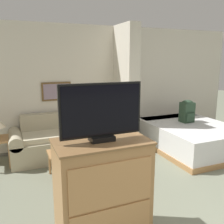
# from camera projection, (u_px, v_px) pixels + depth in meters

# --- Properties ---
(wall_back) EXTENTS (6.51, 0.16, 2.60)m
(wall_back) POSITION_uv_depth(u_px,v_px,m) (107.00, 86.00, 5.63)
(wall_back) COLOR silver
(wall_back) RESTS_ON ground_plane
(wall_partition_pillar) EXTENTS (0.24, 0.79, 2.60)m
(wall_partition_pillar) POSITION_uv_depth(u_px,v_px,m) (126.00, 88.00, 5.31)
(wall_partition_pillar) COLOR silver
(wall_partition_pillar) RESTS_ON ground_plane
(couch) EXTENTS (1.99, 0.84, 0.83)m
(couch) POSITION_uv_depth(u_px,v_px,m) (62.00, 141.00, 4.96)
(couch) COLOR #B7AD8E
(couch) RESTS_ON ground_plane
(coffee_table) EXTENTS (0.78, 0.43, 0.42)m
(coffee_table) POSITION_uv_depth(u_px,v_px,m) (72.00, 154.00, 4.11)
(coffee_table) COLOR #B27F4C
(coffee_table) RESTS_ON ground_plane
(tv_dresser) EXTENTS (0.95, 0.55, 1.11)m
(tv_dresser) POSITION_uv_depth(u_px,v_px,m) (102.00, 192.00, 2.59)
(tv_dresser) COLOR #B27F4C
(tv_dresser) RESTS_ON ground_plane
(tv) EXTENTS (0.83, 0.16, 0.57)m
(tv) POSITION_uv_depth(u_px,v_px,m) (101.00, 112.00, 2.41)
(tv) COLOR black
(tv) RESTS_ON tv_dresser
(bed) EXTENTS (1.62, 2.08, 0.54)m
(bed) POSITION_uv_depth(u_px,v_px,m) (190.00, 136.00, 5.37)
(bed) COLOR #B27F4C
(bed) RESTS_ON ground_plane
(backpack) EXTENTS (0.26, 0.25, 0.49)m
(backpack) POSITION_uv_depth(u_px,v_px,m) (187.00, 111.00, 5.43)
(backpack) COLOR #2D4733
(backpack) RESTS_ON bed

